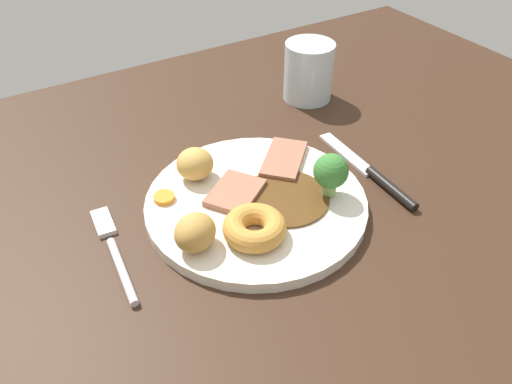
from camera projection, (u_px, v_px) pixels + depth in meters
dining_table at (258, 207)px, 62.23cm from camera, size 120.00×84.00×3.60cm
dinner_plate at (256, 203)px, 58.91cm from camera, size 25.94×25.94×1.40cm
gravy_pool at (285, 197)px, 58.39cm from camera, size 10.34×10.34×0.30cm
meat_slice_main at (235, 193)px, 58.70cm from camera, size 8.52×8.11×0.80cm
meat_slice_under at (284, 159)px, 63.89cm from camera, size 9.17×9.08×0.80cm
yorkshire_pudding at (255, 228)px, 52.89cm from camera, size 6.84×6.84×2.43cm
roast_potato_left at (195, 164)px, 60.49cm from camera, size 5.48×5.39×3.90cm
roast_potato_right at (195, 232)px, 51.29cm from camera, size 6.19×5.99×3.88cm
carrot_coin_front at (164, 197)px, 58.17cm from camera, size 2.48×2.48×0.58cm
broccoli_floret at (331, 172)px, 57.05cm from camera, size 4.07×4.07×5.45cm
fork at (114, 249)px, 53.52cm from camera, size 2.73×15.32×0.90cm
knife at (374, 175)px, 63.61cm from camera, size 2.31×18.55×1.20cm
water_glass at (309, 71)px, 77.34cm from camera, size 7.60×7.60×8.93cm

